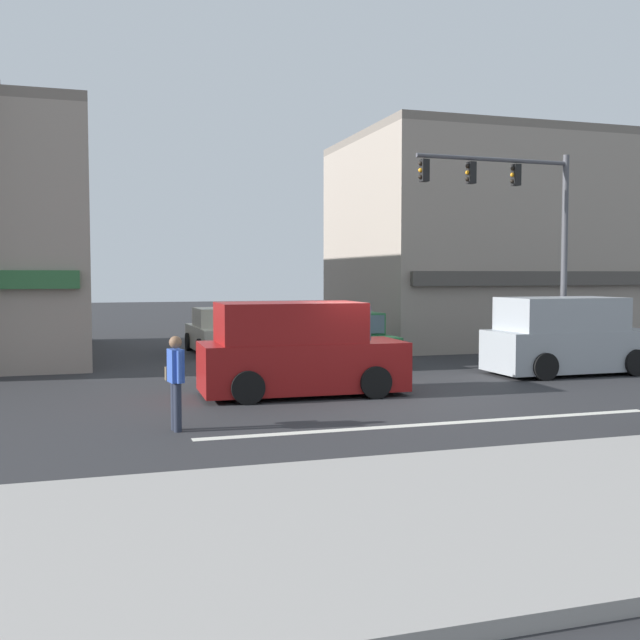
{
  "coord_description": "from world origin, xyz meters",
  "views": [
    {
      "loc": [
        -6.13,
        -15.8,
        2.74
      ],
      "look_at": [
        -0.56,
        2.0,
        1.6
      ],
      "focal_mm": 42.0,
      "sensor_mm": 36.0,
      "label": 1
    }
  ],
  "objects_px": {
    "sedan_crossing_center": "(352,341)",
    "pedestrian_mid_crossing": "(176,377)",
    "sedan_approaching_near": "(219,333)",
    "traffic_light_mast": "(527,220)",
    "van_crossing_rightbound": "(298,351)",
    "van_crossing_leftbound": "(567,338)"
  },
  "relations": [
    {
      "from": "traffic_light_mast",
      "to": "pedestrian_mid_crossing",
      "type": "relative_size",
      "value": 3.71
    },
    {
      "from": "pedestrian_mid_crossing",
      "to": "sedan_approaching_near",
      "type": "bearing_deg",
      "value": 77.03
    },
    {
      "from": "sedan_crossing_center",
      "to": "sedan_approaching_near",
      "type": "height_order",
      "value": "same"
    },
    {
      "from": "sedan_approaching_near",
      "to": "pedestrian_mid_crossing",
      "type": "relative_size",
      "value": 2.48
    },
    {
      "from": "sedan_approaching_near",
      "to": "traffic_light_mast",
      "type": "bearing_deg",
      "value": -42.26
    },
    {
      "from": "sedan_crossing_center",
      "to": "pedestrian_mid_crossing",
      "type": "bearing_deg",
      "value": -126.84
    },
    {
      "from": "van_crossing_leftbound",
      "to": "pedestrian_mid_crossing",
      "type": "xyz_separation_m",
      "value": [
        -11.13,
        -4.37,
        -0.05
      ]
    },
    {
      "from": "van_crossing_rightbound",
      "to": "sedan_approaching_near",
      "type": "height_order",
      "value": "van_crossing_rightbound"
    },
    {
      "from": "traffic_light_mast",
      "to": "sedan_crossing_center",
      "type": "relative_size",
      "value": 1.5
    },
    {
      "from": "sedan_crossing_center",
      "to": "pedestrian_mid_crossing",
      "type": "relative_size",
      "value": 2.47
    },
    {
      "from": "sedan_crossing_center",
      "to": "van_crossing_rightbound",
      "type": "distance_m",
      "value": 6.2
    },
    {
      "from": "sedan_crossing_center",
      "to": "van_crossing_leftbound",
      "type": "xyz_separation_m",
      "value": [
        4.84,
        -4.04,
        0.29
      ]
    },
    {
      "from": "sedan_crossing_center",
      "to": "van_crossing_rightbound",
      "type": "bearing_deg",
      "value": -121.04
    },
    {
      "from": "van_crossing_rightbound",
      "to": "pedestrian_mid_crossing",
      "type": "distance_m",
      "value": 4.38
    },
    {
      "from": "traffic_light_mast",
      "to": "sedan_approaching_near",
      "type": "bearing_deg",
      "value": 137.74
    },
    {
      "from": "van_crossing_rightbound",
      "to": "pedestrian_mid_crossing",
      "type": "height_order",
      "value": "van_crossing_rightbound"
    },
    {
      "from": "van_crossing_rightbound",
      "to": "van_crossing_leftbound",
      "type": "relative_size",
      "value": 1.01
    },
    {
      "from": "van_crossing_rightbound",
      "to": "van_crossing_leftbound",
      "type": "distance_m",
      "value": 8.13
    },
    {
      "from": "sedan_crossing_center",
      "to": "sedan_approaching_near",
      "type": "xyz_separation_m",
      "value": [
        -3.4,
        4.2,
        0.0
      ]
    },
    {
      "from": "traffic_light_mast",
      "to": "sedan_crossing_center",
      "type": "distance_m",
      "value": 6.26
    },
    {
      "from": "traffic_light_mast",
      "to": "van_crossing_rightbound",
      "type": "distance_m",
      "value": 8.56
    },
    {
      "from": "van_crossing_rightbound",
      "to": "sedan_approaching_near",
      "type": "xyz_separation_m",
      "value": [
        -0.2,
        9.51,
        -0.29
      ]
    }
  ]
}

